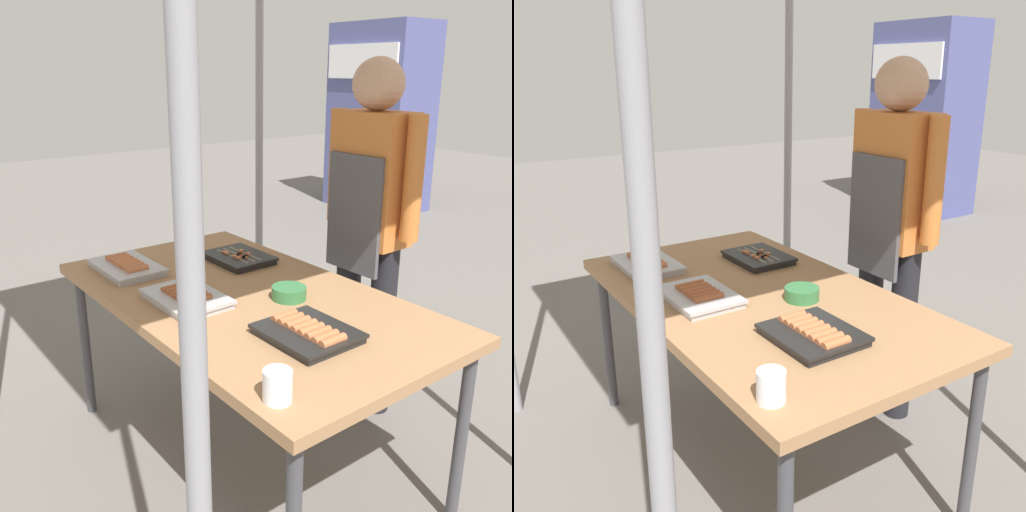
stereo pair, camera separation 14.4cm
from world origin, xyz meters
TOP-DOWN VIEW (x-y plane):
  - ground_plane at (0.00, 0.00)m, footprint 18.00×18.00m
  - stall_table at (0.00, 0.00)m, footprint 1.60×0.90m
  - tray_grilled_sausages at (0.42, -0.06)m, footprint 0.30×0.26m
  - tray_meat_skewers at (-0.35, 0.22)m, footprint 0.30×0.23m
  - tray_pork_links at (-0.08, -0.22)m, footprint 0.33×0.23m
  - tray_spring_rolls at (-0.53, -0.25)m, footprint 0.34×0.23m
  - condiment_bowl at (0.13, 0.11)m, footprint 0.13×0.13m
  - drink_cup_near_edge at (0.64, -0.37)m, footprint 0.08×0.08m
  - vendor_woman at (-0.03, 0.72)m, footprint 0.52×0.23m
  - neighbor_stall_left at (-2.81, 3.99)m, footprint 1.09×0.71m

SIDE VIEW (x-z plane):
  - ground_plane at x=0.00m, z-range 0.00..0.00m
  - stall_table at x=0.00m, z-range 0.32..1.07m
  - tray_meat_skewers at x=-0.35m, z-range 0.75..0.79m
  - tray_pork_links at x=-0.08m, z-range 0.75..0.79m
  - tray_spring_rolls at x=-0.53m, z-range 0.74..0.80m
  - tray_grilled_sausages at x=0.42m, z-range 0.75..0.80m
  - condiment_bowl at x=0.13m, z-range 0.75..0.80m
  - drink_cup_near_edge at x=0.64m, z-range 0.75..0.84m
  - vendor_woman at x=-0.03m, z-range 0.15..1.79m
  - neighbor_stall_left at x=-2.81m, z-range 0.00..2.08m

